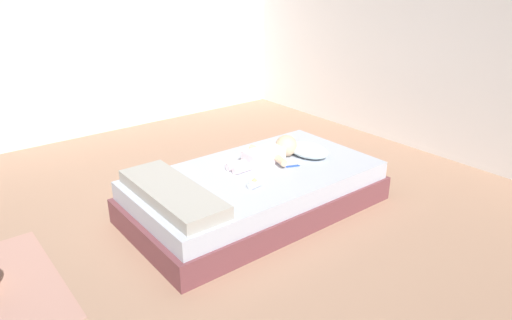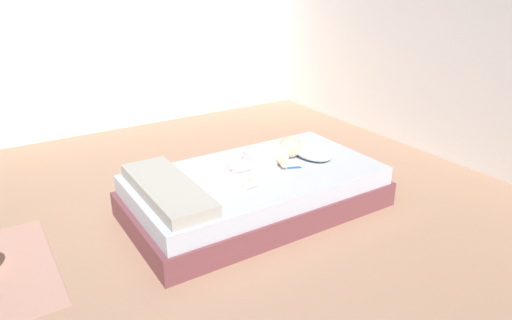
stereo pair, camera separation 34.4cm
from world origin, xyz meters
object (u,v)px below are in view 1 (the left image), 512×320
Objects in this scene: baby at (271,153)px; toothbrush at (294,166)px; bed at (256,191)px; pillow at (308,150)px; baby_bottle at (255,184)px.

baby is 0.24m from toothbrush.
pillow reaches higher than bed.
baby is at bearing -163.58° from toothbrush.
baby is at bearing -108.83° from pillow.
toothbrush is at bearing 16.42° from baby.
baby_bottle reaches higher than toothbrush.
pillow reaches higher than toothbrush.
baby_bottle is (0.11, -0.50, 0.03)m from toothbrush.
baby is (-0.10, 0.24, 0.25)m from bed.
pillow is 3.92× the size of baby_bottle.
toothbrush is at bearing 102.17° from baby_bottle.
bed is 16.53× the size of toothbrush.
pillow is at bearing 105.71° from baby_bottle.
toothbrush is 1.20× the size of baby_bottle.
bed is 0.36m from baby_bottle.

